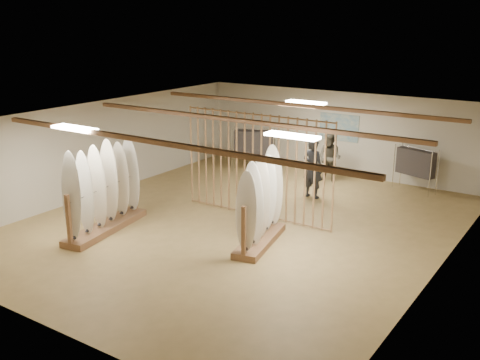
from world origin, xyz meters
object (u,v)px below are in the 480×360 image
Objects in this scene: rack_right at (260,215)px; clothing_rack_b at (416,162)px; shopper_a at (313,164)px; clothing_rack_a at (253,143)px; shopper_b at (330,155)px; rack_left at (104,202)px.

rack_right is 6.44m from clothing_rack_b.
shopper_a is (-0.60, 3.90, 0.29)m from rack_right.
clothing_rack_a is 0.83× the size of shopper_b.
rack_left reaches higher than shopper_a.
rack_left is 1.22× the size of rack_right.
rack_right is 5.70m from shopper_b.
shopper_b is at bearing -149.42° from clothing_rack_b.
rack_left is 6.87m from clothing_rack_a.
clothing_rack_a is 2.80m from shopper_b.
rack_right is (3.67, 1.41, -0.04)m from rack_left.
rack_right is at bearing 10.83° from rack_left.
shopper_a is at bearing -78.14° from shopper_b.
clothing_rack_b is at bearing 62.18° from rack_right.
shopper_a is (3.06, -1.55, 0.02)m from clothing_rack_a.
rack_left is 1.54× the size of shopper_b.
clothing_rack_a is at bearing -173.15° from shopper_b.
rack_left is 7.58m from shopper_b.
rack_right is 3.96m from shopper_a.
shopper_a is at bearing -117.09° from clothing_rack_b.
rack_right reaches higher than clothing_rack_a.
clothing_rack_b is 0.69× the size of shopper_a.
shopper_a is at bearing -49.71° from clothing_rack_a.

